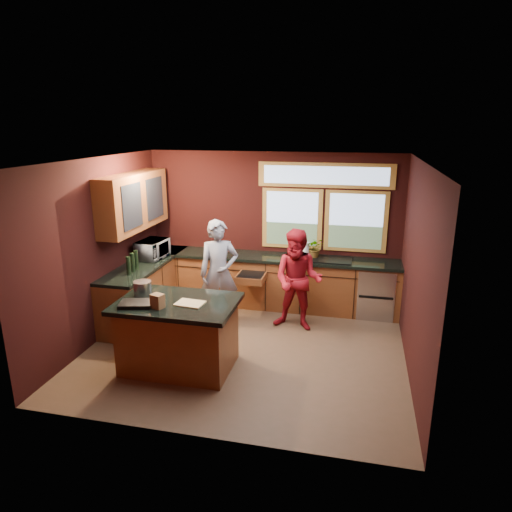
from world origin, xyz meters
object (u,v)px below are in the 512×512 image
(stock_pot, at_px, (143,288))
(cutting_board, at_px, (190,303))
(island, at_px, (179,334))
(person_grey, at_px, (219,273))
(person_red, at_px, (298,280))

(stock_pot, bearing_deg, cutting_board, -14.93)
(island, xyz_separation_m, person_grey, (0.11, 1.48, 0.38))
(stock_pot, bearing_deg, person_red, 36.18)
(cutting_board, bearing_deg, island, 165.96)
(person_grey, bearing_deg, island, -117.79)
(person_grey, bearing_deg, person_red, -20.23)
(island, distance_m, person_red, 2.10)
(person_grey, xyz_separation_m, cutting_board, (0.09, -1.53, 0.09))
(person_red, bearing_deg, island, -124.54)
(person_red, distance_m, stock_pot, 2.39)
(person_grey, relative_size, cutting_board, 4.92)
(stock_pot, bearing_deg, person_grey, 63.68)
(person_red, relative_size, stock_pot, 6.75)
(island, height_order, cutting_board, cutting_board)
(island, bearing_deg, person_grey, 85.84)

